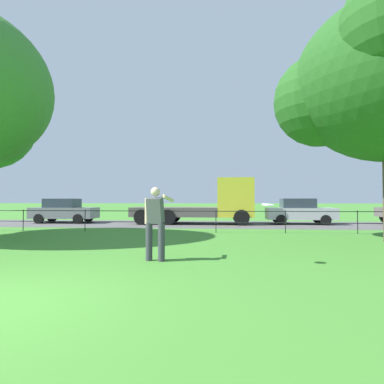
{
  "coord_description": "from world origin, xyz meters",
  "views": [
    {
      "loc": [
        3.33,
        -4.1,
        1.44
      ],
      "look_at": [
        2.28,
        6.99,
        1.72
      ],
      "focal_mm": 30.47,
      "sensor_mm": 36.0,
      "label": 1
    }
  ],
  "objects_px": {
    "flatbed_truck_right": "(211,204)",
    "car_grey_center": "(64,211)",
    "person_thrower": "(155,221)",
    "frisbee": "(268,205)",
    "tree_small_lawn": "(383,79)",
    "car_silver_left": "(299,211)"
  },
  "relations": [
    {
      "from": "frisbee",
      "to": "car_grey_center",
      "type": "relative_size",
      "value": 0.09
    },
    {
      "from": "tree_small_lawn",
      "to": "car_silver_left",
      "type": "distance_m",
      "value": 9.79
    },
    {
      "from": "person_thrower",
      "to": "frisbee",
      "type": "xyz_separation_m",
      "value": [
        2.6,
        -0.27,
        0.39
      ]
    },
    {
      "from": "flatbed_truck_right",
      "to": "frisbee",
      "type": "bearing_deg",
      "value": -82.04
    },
    {
      "from": "flatbed_truck_right",
      "to": "car_grey_center",
      "type": "bearing_deg",
      "value": 179.45
    },
    {
      "from": "frisbee",
      "to": "car_silver_left",
      "type": "height_order",
      "value": "car_silver_left"
    },
    {
      "from": "frisbee",
      "to": "flatbed_truck_right",
      "type": "relative_size",
      "value": 0.05
    },
    {
      "from": "car_grey_center",
      "to": "flatbed_truck_right",
      "type": "distance_m",
      "value": 9.34
    },
    {
      "from": "frisbee",
      "to": "car_grey_center",
      "type": "xyz_separation_m",
      "value": [
        -11.07,
        12.49,
        -0.56
      ]
    },
    {
      "from": "car_grey_center",
      "to": "tree_small_lawn",
      "type": "bearing_deg",
      "value": -27.82
    },
    {
      "from": "frisbee",
      "to": "car_silver_left",
      "type": "distance_m",
      "value": 13.25
    },
    {
      "from": "car_silver_left",
      "to": "flatbed_truck_right",
      "type": "bearing_deg",
      "value": -176.32
    },
    {
      "from": "frisbee",
      "to": "car_grey_center",
      "type": "height_order",
      "value": "car_grey_center"
    },
    {
      "from": "tree_small_lawn",
      "to": "flatbed_truck_right",
      "type": "relative_size",
      "value": 1.15
    },
    {
      "from": "car_silver_left",
      "to": "car_grey_center",
      "type": "bearing_deg",
      "value": -179.01
    },
    {
      "from": "car_grey_center",
      "to": "flatbed_truck_right",
      "type": "relative_size",
      "value": 0.55
    },
    {
      "from": "car_grey_center",
      "to": "flatbed_truck_right",
      "type": "bearing_deg",
      "value": -0.55
    },
    {
      "from": "person_thrower",
      "to": "frisbee",
      "type": "bearing_deg",
      "value": -6.01
    },
    {
      "from": "person_thrower",
      "to": "car_grey_center",
      "type": "bearing_deg",
      "value": 124.74
    },
    {
      "from": "car_grey_center",
      "to": "car_silver_left",
      "type": "relative_size",
      "value": 1.0
    },
    {
      "from": "frisbee",
      "to": "flatbed_truck_right",
      "type": "height_order",
      "value": "flatbed_truck_right"
    },
    {
      "from": "tree_small_lawn",
      "to": "car_silver_left",
      "type": "height_order",
      "value": "tree_small_lawn"
    }
  ]
}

